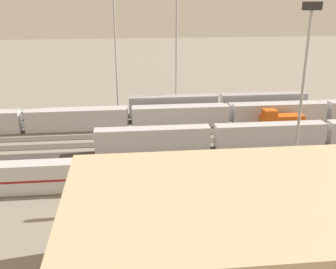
{
  "coord_description": "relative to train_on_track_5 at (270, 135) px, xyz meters",
  "views": [
    {
      "loc": [
        8.76,
        79.92,
        30.77
      ],
      "look_at": [
        0.3,
        1.93,
        2.5
      ],
      "focal_mm": 42.85,
      "sensor_mm": 36.0,
      "label": 1
    }
  ],
  "objects": [
    {
      "name": "track_bed_3",
      "position": [
        20.49,
        -10.0,
        -2.56
      ],
      "size": [
        140.0,
        2.8,
        0.12
      ],
      "primitive_type": "cube",
      "color": "#4C443D",
      "rests_on": "ground_plane"
    },
    {
      "name": "light_mast_2",
      "position": [
        16.07,
        -27.07,
        17.87
      ],
      "size": [
        2.8,
        0.7,
        33.05
      ],
      "color": "#9EA0A5",
      "rests_on": "ground_plane"
    },
    {
      "name": "light_mast_0",
      "position": [
        31.38,
        -28.18,
        17.43
      ],
      "size": [
        2.8,
        0.7,
        32.24
      ],
      "color": "#9EA0A5",
      "rests_on": "ground_plane"
    },
    {
      "name": "track_bed_0",
      "position": [
        20.49,
        -25.0,
        -2.56
      ],
      "size": [
        140.0,
        2.8,
        0.12
      ],
      "primitive_type": "cube",
      "color": "#3D3833",
      "rests_on": "ground_plane"
    },
    {
      "name": "train_on_track_1",
      "position": [
        16.16,
        -20.0,
        -0.61
      ],
      "size": [
        119.8,
        3.06,
        3.8
      ],
      "color": "silver",
      "rests_on": "ground_plane"
    },
    {
      "name": "train_on_track_0",
      "position": [
        4.88,
        -25.0,
        -0.02
      ],
      "size": [
        47.2,
        3.06,
        5.0
      ],
      "color": "#A8AAB2",
      "rests_on": "ground_plane"
    },
    {
      "name": "track_bed_7",
      "position": [
        20.49,
        10.0,
        -2.56
      ],
      "size": [
        140.0,
        2.8,
        0.12
      ],
      "primitive_type": "cube",
      "color": "#3D3833",
      "rests_on": "ground_plane"
    },
    {
      "name": "track_bed_6",
      "position": [
        20.49,
        5.0,
        -2.56
      ],
      "size": [
        140.0,
        2.8,
        0.12
      ],
      "primitive_type": "cube",
      "color": "#4C443D",
      "rests_on": "ground_plane"
    },
    {
      "name": "track_bed_8",
      "position": [
        20.49,
        15.0,
        -2.56
      ],
      "size": [
        140.0,
        2.8,
        0.12
      ],
      "primitive_type": "cube",
      "color": "#4C443D",
      "rests_on": "ground_plane"
    },
    {
      "name": "track_bed_1",
      "position": [
        20.49,
        -20.0,
        -2.56
      ],
      "size": [
        140.0,
        2.8,
        0.12
      ],
      "primitive_type": "cube",
      "color": "#3D3833",
      "rests_on": "ground_plane"
    },
    {
      "name": "ground_plane",
      "position": [
        20.49,
        -5.0,
        -2.62
      ],
      "size": [
        400.0,
        400.0,
        0.0
      ],
      "primitive_type": "plane",
      "color": "gray"
    },
    {
      "name": "train_on_track_3",
      "position": [
        -6.17,
        -10.0,
        -0.46
      ],
      "size": [
        10.0,
        3.0,
        5.0
      ],
      "color": "#D85914",
      "rests_on": "ground_plane"
    },
    {
      "name": "track_bed_4",
      "position": [
        20.49,
        -5.0,
        -2.56
      ],
      "size": [
        140.0,
        2.8,
        0.12
      ],
      "primitive_type": "cube",
      "color": "#4C443D",
      "rests_on": "ground_plane"
    },
    {
      "name": "train_on_track_5",
      "position": [
        0.0,
        0.0,
        0.0
      ],
      "size": [
        71.4,
        3.0,
        5.0
      ],
      "color": "silver",
      "rests_on": "ground_plane"
    },
    {
      "name": "train_on_track_8",
      "position": [
        23.84,
        15.0,
        -0.02
      ],
      "size": [
        119.8,
        3.06,
        5.0
      ],
      "color": "silver",
      "rests_on": "ground_plane"
    },
    {
      "name": "track_bed_2",
      "position": [
        20.49,
        -15.0,
        -2.56
      ],
      "size": [
        140.0,
        2.8,
        0.12
      ],
      "primitive_type": "cube",
      "color": "#4C443D",
      "rests_on": "ground_plane"
    },
    {
      "name": "train_on_track_2",
      "position": [
        16.51,
        -15.0,
        0.0
      ],
      "size": [
        119.8,
        3.0,
        5.0
      ],
      "color": "silver",
      "rests_on": "ground_plane"
    },
    {
      "name": "track_bed_5",
      "position": [
        20.49,
        0.0,
        -2.56
      ],
      "size": [
        140.0,
        2.8,
        0.12
      ],
      "primitive_type": "cube",
      "color": "#3D3833",
      "rests_on": "ground_plane"
    },
    {
      "name": "light_mast_1",
      "position": [
        2.17,
        17.26,
        15.84
      ],
      "size": [
        2.8,
        0.7,
        29.28
      ],
      "color": "#9EA0A5",
      "rests_on": "ground_plane"
    }
  ]
}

